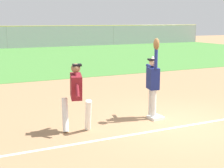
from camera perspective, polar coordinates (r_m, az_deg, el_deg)
ground_plane at (r=9.42m, az=10.26°, el=-6.47°), size 83.09×83.09×0.00m
outfield_grass at (r=25.69m, az=-13.73°, el=4.24°), size 46.84×19.57×0.01m
chalk_foul_line at (r=7.49m, az=-15.56°, el=-11.22°), size 12.00×0.11×0.01m
first_base at (r=9.71m, az=7.33°, el=-5.61°), size 0.39×0.39×0.08m
fielder at (r=9.52m, az=6.93°, el=0.75°), size 0.36×0.89×2.28m
runner at (r=8.38m, az=-6.04°, el=-1.45°), size 0.76×0.84×1.72m
baseball at (r=9.60m, az=6.90°, el=4.42°), size 0.07×0.07×0.07m
outfield_fence at (r=35.21m, az=-17.25°, el=7.53°), size 46.92×0.08×2.21m
parked_car_tan at (r=40.00m, az=-13.71°, el=7.40°), size 4.48×2.27×1.25m
parked_car_red at (r=40.81m, az=-7.04°, el=7.68°), size 4.54×2.40×1.25m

